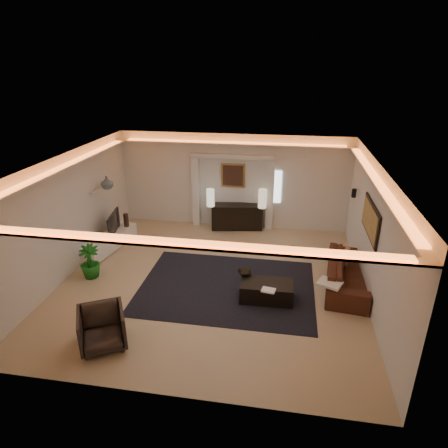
% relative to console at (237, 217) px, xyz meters
% --- Properties ---
extents(floor, '(7.00, 7.00, 0.00)m').
position_rel_console_xyz_m(floor, '(-0.17, -3.25, -0.40)').
color(floor, tan).
rests_on(floor, ground).
extents(ceiling, '(7.00, 7.00, 0.00)m').
position_rel_console_xyz_m(ceiling, '(-0.17, -3.25, 2.50)').
color(ceiling, white).
rests_on(ceiling, ground).
extents(wall_back, '(7.00, 0.00, 7.00)m').
position_rel_console_xyz_m(wall_back, '(-0.17, 0.25, 1.05)').
color(wall_back, silver).
rests_on(wall_back, ground).
extents(wall_front, '(7.00, 0.00, 7.00)m').
position_rel_console_xyz_m(wall_front, '(-0.17, -6.75, 1.05)').
color(wall_front, silver).
rests_on(wall_front, ground).
extents(wall_left, '(0.00, 7.00, 7.00)m').
position_rel_console_xyz_m(wall_left, '(-3.67, -3.25, 1.05)').
color(wall_left, silver).
rests_on(wall_left, ground).
extents(wall_right, '(0.00, 7.00, 7.00)m').
position_rel_console_xyz_m(wall_right, '(3.33, -3.25, 1.05)').
color(wall_right, silver).
rests_on(wall_right, ground).
extents(cove_soffit, '(7.00, 7.00, 0.04)m').
position_rel_console_xyz_m(cove_soffit, '(-0.17, -3.25, 2.22)').
color(cove_soffit, silver).
rests_on(cove_soffit, ceiling).
extents(daylight_slit, '(0.25, 0.03, 1.00)m').
position_rel_console_xyz_m(daylight_slit, '(1.18, 0.23, 0.95)').
color(daylight_slit, white).
rests_on(daylight_slit, wall_back).
extents(area_rug, '(4.00, 3.00, 0.01)m').
position_rel_console_xyz_m(area_rug, '(0.23, -3.45, -0.39)').
color(area_rug, black).
rests_on(area_rug, ground).
extents(pilaster_left, '(0.22, 0.20, 2.20)m').
position_rel_console_xyz_m(pilaster_left, '(-1.32, 0.15, 0.70)').
color(pilaster_left, silver).
rests_on(pilaster_left, ground).
extents(pilaster_right, '(0.22, 0.20, 2.20)m').
position_rel_console_xyz_m(pilaster_right, '(0.98, 0.15, 0.70)').
color(pilaster_right, silver).
rests_on(pilaster_right, ground).
extents(alcove_header, '(2.52, 0.20, 0.12)m').
position_rel_console_xyz_m(alcove_header, '(-0.17, 0.15, 1.85)').
color(alcove_header, silver).
rests_on(alcove_header, wall_back).
extents(painting_frame, '(0.74, 0.04, 0.74)m').
position_rel_console_xyz_m(painting_frame, '(-0.17, 0.22, 1.25)').
color(painting_frame, tan).
rests_on(painting_frame, wall_back).
extents(painting_canvas, '(0.62, 0.02, 0.62)m').
position_rel_console_xyz_m(painting_canvas, '(-0.17, 0.19, 1.25)').
color(painting_canvas, '#4C2D1E').
rests_on(painting_canvas, wall_back).
extents(art_panel_frame, '(0.04, 1.64, 0.74)m').
position_rel_console_xyz_m(art_panel_frame, '(3.30, -2.95, 1.30)').
color(art_panel_frame, black).
rests_on(art_panel_frame, wall_right).
extents(art_panel_gold, '(0.02, 1.50, 0.62)m').
position_rel_console_xyz_m(art_panel_gold, '(3.28, -2.95, 1.30)').
color(art_panel_gold, tan).
rests_on(art_panel_gold, wall_right).
extents(wall_sconce, '(0.12, 0.12, 0.22)m').
position_rel_console_xyz_m(wall_sconce, '(3.21, -1.05, 1.28)').
color(wall_sconce, black).
rests_on(wall_sconce, wall_right).
extents(wall_niche, '(0.10, 0.55, 0.04)m').
position_rel_console_xyz_m(wall_niche, '(-3.61, -1.85, 1.25)').
color(wall_niche, silver).
rests_on(wall_niche, wall_left).
extents(console, '(1.62, 0.73, 0.78)m').
position_rel_console_xyz_m(console, '(0.00, 0.00, 0.00)').
color(console, black).
rests_on(console, ground).
extents(lamp_left, '(0.30, 0.30, 0.53)m').
position_rel_console_xyz_m(lamp_left, '(-0.78, -0.24, 0.69)').
color(lamp_left, silver).
rests_on(lamp_left, console).
extents(lamp_right, '(0.28, 0.28, 0.57)m').
position_rel_console_xyz_m(lamp_right, '(0.78, -0.12, 0.69)').
color(lamp_right, beige).
rests_on(lamp_right, console).
extents(media_ledge, '(0.87, 2.11, 0.38)m').
position_rel_console_xyz_m(media_ledge, '(-3.32, -2.01, -0.17)').
color(media_ledge, white).
rests_on(media_ledge, ground).
extents(tv, '(1.03, 0.30, 0.59)m').
position_rel_console_xyz_m(tv, '(-3.32, -1.83, 0.34)').
color(tv, black).
rests_on(tv, media_ledge).
extents(figurine, '(0.18, 0.18, 0.39)m').
position_rel_console_xyz_m(figurine, '(-3.06, -1.33, 0.24)').
color(figurine, '#37261E').
rests_on(figurine, media_ledge).
extents(ginger_jar, '(0.44, 0.44, 0.35)m').
position_rel_console_xyz_m(ginger_jar, '(-3.32, -1.73, 1.45)').
color(ginger_jar, '#3B4E63').
rests_on(ginger_jar, wall_niche).
extents(plant, '(0.61, 0.61, 0.84)m').
position_rel_console_xyz_m(plant, '(-3.10, -3.53, 0.02)').
color(plant, '#186718').
rests_on(plant, ground).
extents(sofa, '(2.40, 1.16, 0.68)m').
position_rel_console_xyz_m(sofa, '(2.98, -2.94, -0.06)').
color(sofa, '#3E251A').
rests_on(sofa, ground).
extents(throw_blanket, '(0.60, 0.55, 0.05)m').
position_rel_console_xyz_m(throw_blanket, '(2.49, -3.81, 0.15)').
color(throw_blanket, '#FFF3C8').
rests_on(throw_blanket, sofa).
extents(throw_pillow, '(0.19, 0.37, 0.36)m').
position_rel_console_xyz_m(throw_pillow, '(2.98, -2.48, 0.15)').
color(throw_pillow, '#986F52').
rests_on(throw_pillow, sofa).
extents(coffee_table, '(1.15, 0.64, 0.42)m').
position_rel_console_xyz_m(coffee_table, '(1.17, -3.81, -0.20)').
color(coffee_table, black).
rests_on(coffee_table, ground).
extents(bowl, '(0.38, 0.38, 0.08)m').
position_rel_console_xyz_m(bowl, '(0.65, -3.50, 0.05)').
color(bowl, black).
rests_on(bowl, coffee_table).
extents(magazine, '(0.31, 0.25, 0.03)m').
position_rel_console_xyz_m(magazine, '(1.22, -4.12, 0.02)').
color(magazine, white).
rests_on(magazine, coffee_table).
extents(armchair, '(1.10, 1.11, 0.75)m').
position_rel_console_xyz_m(armchair, '(-1.70, -5.80, -0.02)').
color(armchair, '#372E27').
rests_on(armchair, ground).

